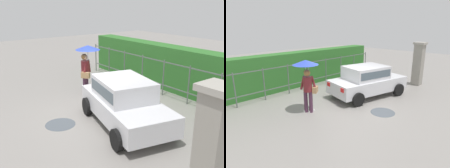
{
  "view_description": "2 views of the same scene",
  "coord_description": "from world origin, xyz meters",
  "views": [
    {
      "loc": [
        7.24,
        -4.49,
        3.72
      ],
      "look_at": [
        0.03,
        0.81,
        0.9
      ],
      "focal_mm": 41.82,
      "sensor_mm": 36.0,
      "label": 1
    },
    {
      "loc": [
        -6.36,
        -5.21,
        3.3
      ],
      "look_at": [
        -0.45,
        0.46,
        0.94
      ],
      "focal_mm": 32.6,
      "sensor_mm": 36.0,
      "label": 2
    }
  ],
  "objects": [
    {
      "name": "ground_plane",
      "position": [
        0.0,
        0.0,
        0.0
      ],
      "size": [
        40.0,
        40.0,
        0.0
      ],
      "primitive_type": "plane",
      "color": "gray"
    },
    {
      "name": "car",
      "position": [
        1.38,
        0.29,
        0.8
      ],
      "size": [
        3.98,
        2.51,
        1.48
      ],
      "rotation": [
        0.0,
        0.0,
        -0.23
      ],
      "color": "silver",
      "rests_on": "ground"
    },
    {
      "name": "pedestrian",
      "position": [
        -1.76,
        0.84,
        1.52
      ],
      "size": [
        0.99,
        0.99,
        2.06
      ],
      "rotation": [
        0.0,
        0.0,
        0.63
      ],
      "color": "#47283D",
      "rests_on": "ground"
    },
    {
      "name": "gate_pillar",
      "position": [
        4.99,
        -0.63,
        1.24
      ],
      "size": [
        0.6,
        0.6,
        2.42
      ],
      "color": "gray",
      "rests_on": "ground"
    },
    {
      "name": "fence_section",
      "position": [
        0.22,
        3.28,
        0.83
      ],
      "size": [
        10.2,
        0.05,
        1.5
      ],
      "color": "#59605B",
      "rests_on": "ground"
    },
    {
      "name": "hedge_row",
      "position": [
        0.22,
        4.24,
        0.95
      ],
      "size": [
        11.15,
        0.9,
        1.9
      ],
      "primitive_type": "cube",
      "color": "#2D6B28",
      "rests_on": "ground"
    },
    {
      "name": "puddle_near",
      "position": [
        0.21,
        -1.36,
        0.0
      ],
      "size": [
        0.96,
        0.96,
        0.0
      ],
      "primitive_type": "cylinder",
      "color": "#4C545B",
      "rests_on": "ground"
    }
  ]
}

